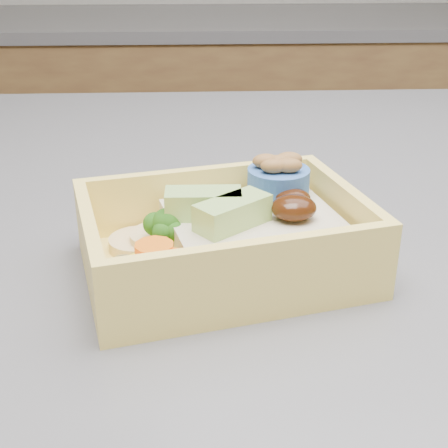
{
  "coord_description": "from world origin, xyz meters",
  "views": [
    {
      "loc": [
        0.06,
        -0.65,
        1.15
      ],
      "look_at": [
        0.08,
        -0.25,
        0.96
      ],
      "focal_mm": 50.0,
      "sensor_mm": 36.0,
      "label": 1
    }
  ],
  "objects": [
    {
      "name": "bento_box",
      "position": [
        0.08,
        -0.24,
        0.95
      ],
      "size": [
        0.23,
        0.19,
        0.07
      ],
      "rotation": [
        0.0,
        0.0,
        0.24
      ],
      "color": "#FDDE68",
      "rests_on": "island"
    },
    {
      "name": "back_cabinets",
      "position": [
        0.0,
        1.23,
        0.89
      ],
      "size": [
        3.2,
        0.62,
        2.3
      ],
      "color": "brown",
      "rests_on": "ground"
    }
  ]
}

